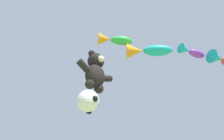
% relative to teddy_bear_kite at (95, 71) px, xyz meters
% --- Properties ---
extents(teddy_bear_kite, '(1.90, 0.84, 1.92)m').
position_rel_teddy_bear_kite_xyz_m(teddy_bear_kite, '(0.00, 0.00, 0.00)').
color(teddy_bear_kite, black).
extents(soccer_ball_kite, '(0.89, 0.89, 0.82)m').
position_rel_teddy_bear_kite_xyz_m(soccer_ball_kite, '(-0.40, -0.17, -1.62)').
color(soccer_ball_kite, white).
extents(fish_kite_emerald, '(1.85, 1.64, 0.67)m').
position_rel_teddy_bear_kite_xyz_m(fish_kite_emerald, '(1.39, 0.31, 3.00)').
color(fish_kite_emerald, green).
extents(fish_kite_teal, '(2.20, 2.30, 0.82)m').
position_rel_teddy_bear_kite_xyz_m(fish_kite_teal, '(2.76, -0.83, 2.36)').
color(fish_kite_teal, '#19ADB2').
extents(fish_kite_violet, '(1.74, 1.07, 0.58)m').
position_rel_teddy_bear_kite_xyz_m(fish_kite_violet, '(4.83, -2.39, 2.62)').
color(fish_kite_violet, purple).
extents(fish_kite_crimson, '(2.25, 1.45, 0.80)m').
position_rel_teddy_bear_kite_xyz_m(fish_kite_crimson, '(6.41, -3.48, 2.30)').
color(fish_kite_crimson, red).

